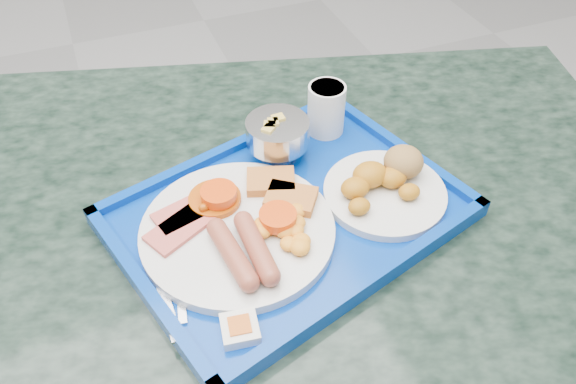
{
  "coord_description": "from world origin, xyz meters",
  "views": [
    {
      "loc": [
        0.09,
        -0.7,
        1.41
      ],
      "look_at": [
        0.29,
        -0.17,
        0.86
      ],
      "focal_mm": 35.0,
      "sensor_mm": 36.0,
      "label": 1
    }
  ],
  "objects_px": {
    "bread_plate": "(386,184)",
    "juice_cup": "(326,108)",
    "main_plate": "(242,227)",
    "tray": "(288,214)",
    "table": "(262,293)",
    "fruit_bowl": "(277,133)"
  },
  "relations": [
    {
      "from": "bread_plate",
      "to": "juice_cup",
      "type": "xyz_separation_m",
      "value": [
        -0.02,
        0.17,
        0.03
      ]
    },
    {
      "from": "main_plate",
      "to": "juice_cup",
      "type": "xyz_separation_m",
      "value": [
        0.2,
        0.17,
        0.03
      ]
    },
    {
      "from": "tray",
      "to": "main_plate",
      "type": "relative_size",
      "value": 2.05
    },
    {
      "from": "table",
      "to": "bread_plate",
      "type": "distance_m",
      "value": 0.31
    },
    {
      "from": "table",
      "to": "juice_cup",
      "type": "xyz_separation_m",
      "value": [
        0.17,
        0.13,
        0.27
      ]
    },
    {
      "from": "table",
      "to": "tray",
      "type": "xyz_separation_m",
      "value": [
        0.04,
        -0.03,
        0.22
      ]
    },
    {
      "from": "tray",
      "to": "juice_cup",
      "type": "height_order",
      "value": "juice_cup"
    },
    {
      "from": "main_plate",
      "to": "bread_plate",
      "type": "height_order",
      "value": "bread_plate"
    },
    {
      "from": "table",
      "to": "fruit_bowl",
      "type": "distance_m",
      "value": 0.29
    },
    {
      "from": "table",
      "to": "tray",
      "type": "relative_size",
      "value": 2.63
    },
    {
      "from": "main_plate",
      "to": "bread_plate",
      "type": "distance_m",
      "value": 0.23
    },
    {
      "from": "fruit_bowl",
      "to": "juice_cup",
      "type": "bearing_deg",
      "value": 18.51
    },
    {
      "from": "table",
      "to": "bread_plate",
      "type": "height_order",
      "value": "bread_plate"
    },
    {
      "from": "bread_plate",
      "to": "juice_cup",
      "type": "bearing_deg",
      "value": 96.95
    },
    {
      "from": "table",
      "to": "main_plate",
      "type": "relative_size",
      "value": 5.37
    },
    {
      "from": "main_plate",
      "to": "fruit_bowl",
      "type": "xyz_separation_m",
      "value": [
        0.11,
        0.14,
        0.03
      ]
    },
    {
      "from": "tray",
      "to": "main_plate",
      "type": "bearing_deg",
      "value": -167.67
    },
    {
      "from": "main_plate",
      "to": "fruit_bowl",
      "type": "relative_size",
      "value": 2.72
    },
    {
      "from": "table",
      "to": "main_plate",
      "type": "xyz_separation_m",
      "value": [
        -0.04,
        -0.05,
        0.24
      ]
    },
    {
      "from": "main_plate",
      "to": "juice_cup",
      "type": "relative_size",
      "value": 3.14
    },
    {
      "from": "fruit_bowl",
      "to": "table",
      "type": "bearing_deg",
      "value": -125.87
    },
    {
      "from": "juice_cup",
      "to": "main_plate",
      "type": "bearing_deg",
      "value": -139.64
    }
  ]
}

